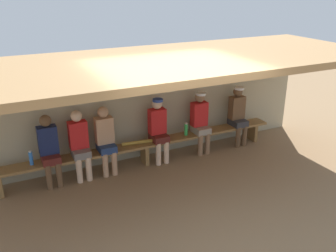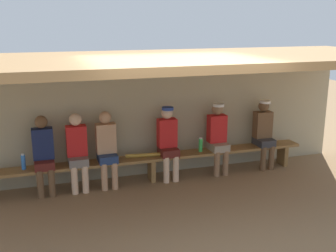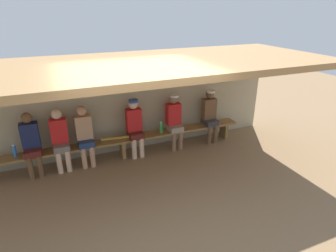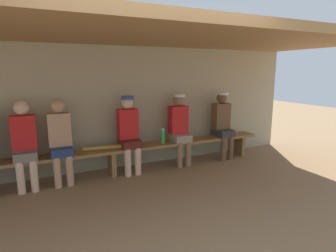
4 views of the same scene
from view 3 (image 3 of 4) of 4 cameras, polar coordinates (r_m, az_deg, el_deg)
The scene contains 13 objects.
ground_plane at distance 5.50m, azimuth -4.84°, elevation -13.40°, with size 24.00×24.00×0.00m, color #8C6D4C.
back_wall at distance 6.73m, azimuth -10.51°, elevation 3.90°, with size 8.00×0.20×2.20m, color tan.
dugout_roof at distance 5.20m, azimuth -8.15°, elevation 11.73°, with size 8.00×2.80×0.12m, color #9E7547.
bench at distance 6.59m, azimuth -9.19°, elevation -3.13°, with size 6.00×0.36×0.46m.
player_rightmost at distance 6.52m, azimuth -6.71°, elevation 0.17°, with size 0.34×0.42×1.34m.
player_in_blue at distance 7.26m, azimuth 8.40°, elevation 2.50°, with size 0.34×0.42×1.34m.
player_with_sunglasses at distance 6.83m, azimuth 1.28°, elevation 1.42°, with size 0.34×0.42×1.34m.
player_in_red at distance 6.35m, azimuth -25.79°, elevation -2.92°, with size 0.34×0.42×1.34m.
player_leftmost at distance 6.32m, azimuth -20.88°, elevation -2.18°, with size 0.34×0.42×1.34m.
player_in_white at distance 6.34m, azimuth -16.40°, elevation -1.49°, with size 0.34×0.42×1.34m.
water_bottle_blue at distance 6.45m, azimuth -28.46°, elevation -4.44°, with size 0.07×0.07×0.27m.
water_bottle_clear at distance 6.76m, azimuth -1.43°, elevation -0.27°, with size 0.07×0.07×0.27m.
baseball_bat at distance 6.54m, azimuth -9.44°, elevation -2.33°, with size 0.07×0.07×0.89m, color #B28C33.
Camera 3 is at (-1.29, -4.24, 3.25)m, focal length 30.34 mm.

